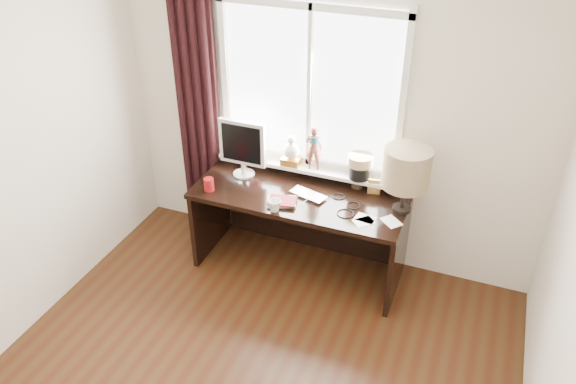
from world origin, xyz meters
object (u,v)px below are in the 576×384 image
at_px(monitor, 242,145).
at_px(red_cup, 209,184).
at_px(laptop, 309,195).
at_px(desk, 303,213).
at_px(mug, 275,205).
at_px(table_lamp, 407,169).

bearing_deg(monitor, red_cup, -115.40).
xyz_separation_m(laptop, desk, (-0.08, 0.10, -0.26)).
distance_m(mug, red_cup, 0.61).
bearing_deg(desk, table_lamp, -2.51).
bearing_deg(red_cup, monitor, 64.60).
distance_m(mug, table_lamp, 1.01).
xyz_separation_m(desk, monitor, (-0.54, 0.01, 0.52)).
distance_m(laptop, desk, 0.29).
bearing_deg(table_lamp, desk, 177.49).
bearing_deg(mug, red_cup, 172.48).
bearing_deg(monitor, mug, -41.88).
bearing_deg(monitor, laptop, -10.70).
relative_size(red_cup, monitor, 0.22).
bearing_deg(red_cup, desk, 24.10).
bearing_deg(table_lamp, monitor, 177.98).
relative_size(laptop, table_lamp, 0.57).
bearing_deg(table_lamp, mug, -158.36).
relative_size(red_cup, desk, 0.06).
bearing_deg(red_cup, mug, -7.52).
bearing_deg(mug, table_lamp, 21.64).
height_order(red_cup, desk, red_cup).
xyz_separation_m(mug, table_lamp, (0.89, 0.35, 0.31)).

